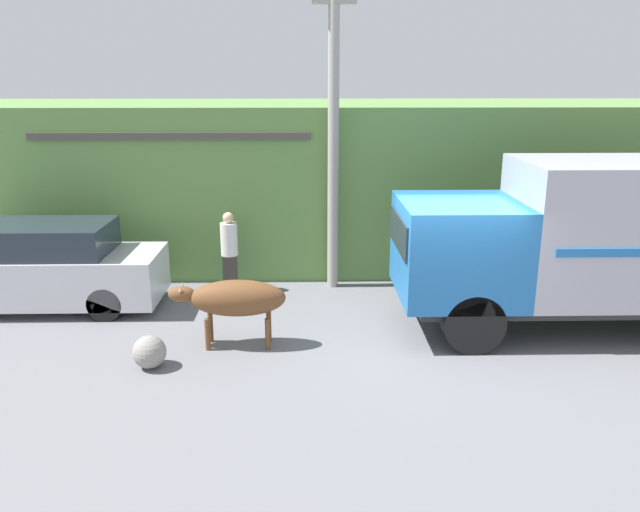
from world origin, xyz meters
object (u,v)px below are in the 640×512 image
cargo_truck (606,239)px  parked_suv (41,268)px  roadside_rock (149,352)px  brown_cow (235,299)px  pedestrian_on_hill (229,248)px  utility_pole (333,127)px

cargo_truck → parked_suv: bearing=175.5°
parked_suv → roadside_rock: (2.79, -2.80, -0.57)m
brown_cow → pedestrian_on_hill: 2.94m
parked_suv → pedestrian_on_hill: 3.78m
pedestrian_on_hill → parked_suv: bearing=10.5°
parked_suv → brown_cow: bearing=-21.3°
cargo_truck → utility_pole: 5.71m
utility_pole → roadside_rock: 6.02m
brown_cow → utility_pole: size_ratio=0.30×
brown_cow → utility_pole: utility_pole is taller
parked_suv → pedestrian_on_hill: pedestrian_on_hill is taller
cargo_truck → parked_suv: size_ratio=1.47×
brown_cow → parked_suv: bearing=167.5°
brown_cow → pedestrian_on_hill: bearing=111.6°
pedestrian_on_hill → roadside_rock: size_ratio=3.27×
pedestrian_on_hill → roadside_rock: pedestrian_on_hill is taller
brown_cow → pedestrian_on_hill: (-0.43, 2.90, 0.10)m
pedestrian_on_hill → roadside_rock: (-0.87, -3.73, -0.69)m
roadside_rock → cargo_truck: bearing=10.3°
parked_suv → cargo_truck: bearing=-2.9°
brown_cow → roadside_rock: bearing=-134.1°
parked_suv → utility_pole: 6.58m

